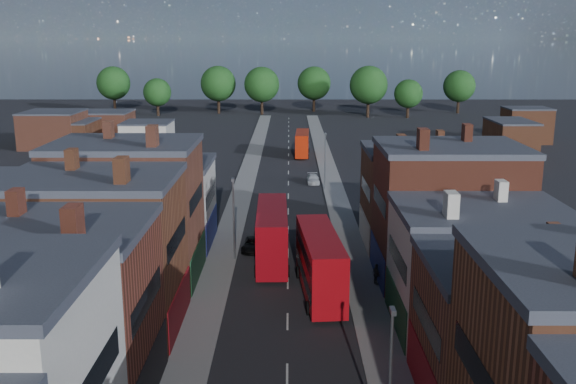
{
  "coord_description": "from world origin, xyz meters",
  "views": [
    {
      "loc": [
        0.13,
        -29.11,
        20.95
      ],
      "look_at": [
        0.0,
        35.25,
        5.55
      ],
      "focal_mm": 40.0,
      "sensor_mm": 36.0,
      "label": 1
    }
  ],
  "objects_px": {
    "bus_1": "(320,262)",
    "ped_3": "(376,274)",
    "bus_0": "(272,234)",
    "bus_2": "(302,143)",
    "car_2": "(253,244)",
    "car_3": "(313,179)"
  },
  "relations": [
    {
      "from": "car_3",
      "to": "ped_3",
      "type": "xyz_separation_m",
      "value": [
        4.02,
        -40.75,
        0.41
      ]
    },
    {
      "from": "bus_1",
      "to": "car_2",
      "type": "distance_m",
      "value": 13.35
    },
    {
      "from": "bus_2",
      "to": "ped_3",
      "type": "height_order",
      "value": "bus_2"
    },
    {
      "from": "bus_0",
      "to": "bus_2",
      "type": "distance_m",
      "value": 57.98
    },
    {
      "from": "car_2",
      "to": "car_3",
      "type": "height_order",
      "value": "car_3"
    },
    {
      "from": "bus_1",
      "to": "car_2",
      "type": "relative_size",
      "value": 2.77
    },
    {
      "from": "car_2",
      "to": "bus_2",
      "type": "bearing_deg",
      "value": 88.6
    },
    {
      "from": "bus_1",
      "to": "bus_2",
      "type": "distance_m",
      "value": 65.84
    },
    {
      "from": "car_2",
      "to": "ped_3",
      "type": "relative_size",
      "value": 2.44
    },
    {
      "from": "bus_2",
      "to": "car_2",
      "type": "distance_m",
      "value": 54.59
    },
    {
      "from": "bus_1",
      "to": "ped_3",
      "type": "height_order",
      "value": "bus_1"
    },
    {
      "from": "bus_1",
      "to": "ped_3",
      "type": "xyz_separation_m",
      "value": [
        5.01,
        2.05,
        -1.82
      ]
    },
    {
      "from": "bus_2",
      "to": "car_2",
      "type": "bearing_deg",
      "value": -94.08
    },
    {
      "from": "bus_1",
      "to": "bus_2",
      "type": "relative_size",
      "value": 1.22
    },
    {
      "from": "car_3",
      "to": "bus_1",
      "type": "bearing_deg",
      "value": -92.82
    },
    {
      "from": "bus_2",
      "to": "car_3",
      "type": "distance_m",
      "value": 23.13
    },
    {
      "from": "bus_2",
      "to": "ped_3",
      "type": "relative_size",
      "value": 5.57
    },
    {
      "from": "bus_0",
      "to": "car_3",
      "type": "height_order",
      "value": "bus_0"
    },
    {
      "from": "bus_0",
      "to": "bus_2",
      "type": "bearing_deg",
      "value": 84.89
    },
    {
      "from": "bus_0",
      "to": "bus_1",
      "type": "bearing_deg",
      "value": -63.53
    },
    {
      "from": "bus_1",
      "to": "bus_2",
      "type": "bearing_deg",
      "value": 85.3
    },
    {
      "from": "car_2",
      "to": "ped_3",
      "type": "distance_m",
      "value": 14.73
    }
  ]
}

